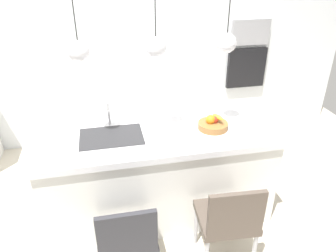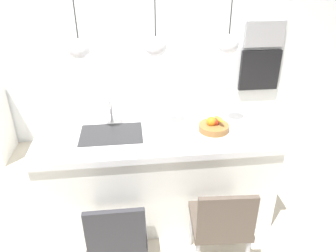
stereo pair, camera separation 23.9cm
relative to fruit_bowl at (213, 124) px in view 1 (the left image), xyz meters
name	(u,v)px [view 1 (the left image)]	position (x,y,z in m)	size (l,w,h in m)	color
floor	(159,209)	(-0.52, 0.04, -0.98)	(6.60, 6.60, 0.00)	beige
back_wall	(134,47)	(-0.52, 1.69, 0.32)	(6.00, 0.10, 2.60)	white
kitchen_island	(158,173)	(-0.52, 0.04, -0.51)	(2.19, 0.86, 0.93)	white
sink_basin	(111,137)	(-0.93, 0.04, -0.05)	(0.56, 0.40, 0.02)	#2D2D30
faucet	(109,112)	(-0.93, 0.25, 0.10)	(0.02, 0.17, 0.22)	silver
fruit_bowl	(213,124)	(0.00, 0.00, 0.00)	(0.28, 0.28, 0.15)	#9E6B38
microwave	(250,32)	(1.06, 1.62, 0.46)	(0.54, 0.08, 0.34)	#9E9EA3
oven	(246,68)	(1.06, 1.62, -0.04)	(0.56, 0.08, 0.56)	black
chair_near	(127,237)	(-0.90, -0.73, -0.50)	(0.45, 0.44, 0.83)	#333338
chair_middle	(229,219)	(-0.09, -0.73, -0.47)	(0.48, 0.46, 0.87)	brown
pendant_light_left	(79,51)	(-1.12, 0.04, 0.74)	(0.17, 0.17, 0.77)	silver
pendant_light_center	(156,46)	(-0.52, 0.04, 0.74)	(0.17, 0.17, 0.77)	silver
pendant_light_right	(227,43)	(0.08, 0.04, 0.74)	(0.17, 0.17, 0.77)	silver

